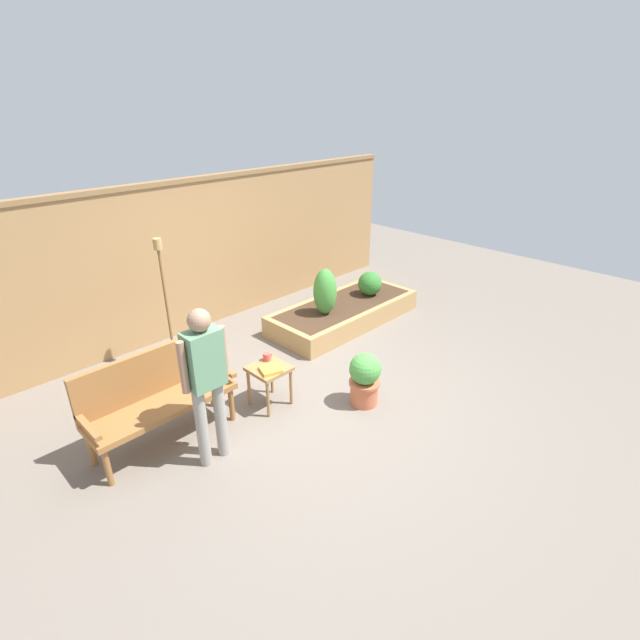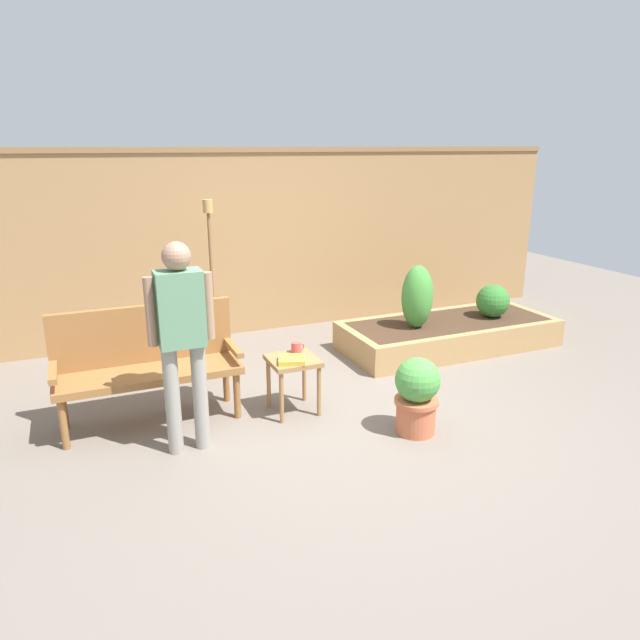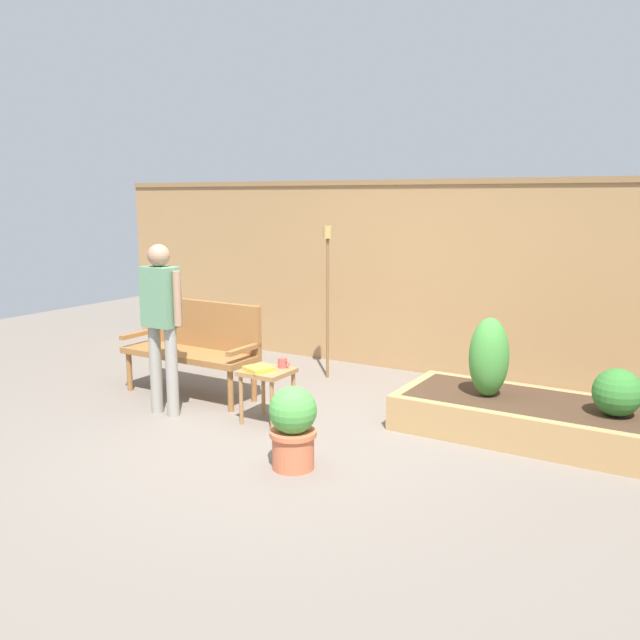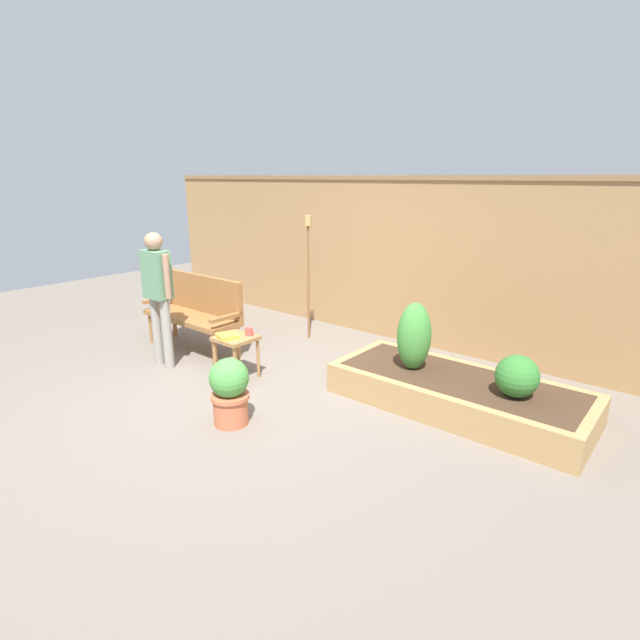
% 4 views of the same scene
% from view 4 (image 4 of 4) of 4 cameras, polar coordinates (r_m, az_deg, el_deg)
% --- Properties ---
extents(ground_plane, '(14.00, 14.00, 0.00)m').
position_cam_4_polar(ground_plane, '(5.14, -9.55, -8.48)').
color(ground_plane, '#70665B').
extents(fence_back, '(8.40, 0.14, 2.16)m').
position_cam_4_polar(fence_back, '(6.73, 6.98, 7.30)').
color(fence_back, '#A37A4C').
rests_on(fence_back, ground_plane).
extents(garden_bench, '(1.44, 0.48, 0.94)m').
position_cam_4_polar(garden_bench, '(6.41, -14.16, 1.45)').
color(garden_bench, '#936033').
rests_on(garden_bench, ground_plane).
extents(side_table, '(0.40, 0.40, 0.48)m').
position_cam_4_polar(side_table, '(5.39, -9.79, -2.75)').
color(side_table, '#9E7042').
rests_on(side_table, ground_plane).
extents(cup_on_table, '(0.12, 0.08, 0.09)m').
position_cam_4_polar(cup_on_table, '(5.37, -8.27, -1.31)').
color(cup_on_table, '#CC4C47').
rests_on(cup_on_table, side_table).
extents(book_on_table, '(0.27, 0.26, 0.04)m').
position_cam_4_polar(book_on_table, '(5.34, -10.77, -1.83)').
color(book_on_table, gold).
rests_on(book_on_table, side_table).
extents(potted_boxwood, '(0.35, 0.35, 0.62)m').
position_cam_4_polar(potted_boxwood, '(4.44, -10.50, -8.03)').
color(potted_boxwood, '#C66642').
rests_on(potted_boxwood, ground_plane).
extents(raised_planter_bed, '(2.40, 1.00, 0.30)m').
position_cam_4_polar(raised_planter_bed, '(4.91, 15.70, -8.20)').
color(raised_planter_bed, '#AD8451').
rests_on(raised_planter_bed, ground_plane).
extents(shrub_near_bench, '(0.33, 0.33, 0.68)m').
position_cam_4_polar(shrub_near_bench, '(4.88, 10.93, -1.87)').
color(shrub_near_bench, brown).
rests_on(shrub_near_bench, raised_planter_bed).
extents(shrub_far_corner, '(0.37, 0.37, 0.37)m').
position_cam_4_polar(shrub_far_corner, '(4.57, 22.01, -6.11)').
color(shrub_far_corner, brown).
rests_on(shrub_far_corner, raised_planter_bed).
extents(tiki_torch, '(0.10, 0.10, 1.66)m').
position_cam_4_polar(tiki_torch, '(6.49, -1.38, 7.54)').
color(tiki_torch, brown).
rests_on(tiki_torch, ground_plane).
extents(person_by_bench, '(0.47, 0.20, 1.56)m').
position_cam_4_polar(person_by_bench, '(5.82, -18.40, 3.55)').
color(person_by_bench, gray).
rests_on(person_by_bench, ground_plane).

